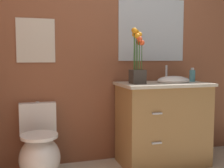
{
  "coord_description": "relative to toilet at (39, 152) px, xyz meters",
  "views": [
    {
      "loc": [
        -0.92,
        -1.42,
        1.12
      ],
      "look_at": [
        -0.13,
        1.16,
        0.88
      ],
      "focal_mm": 44.66,
      "sensor_mm": 36.0,
      "label": 1
    }
  ],
  "objects": [
    {
      "name": "wall_back",
      "position": [
        1.03,
        0.3,
        1.01
      ],
      "size": [
        4.5,
        0.05,
        2.5
      ],
      "primitive_type": "cube",
      "color": "brown",
      "rests_on": "ground_plane"
    },
    {
      "name": "toilet",
      "position": [
        0.0,
        0.0,
        0.0
      ],
      "size": [
        0.38,
        0.59,
        0.69
      ],
      "color": "white",
      "rests_on": "ground_plane"
    },
    {
      "name": "vanity_cabinet",
      "position": [
        1.28,
        -0.03,
        0.2
      ],
      "size": [
        0.94,
        0.56,
        1.05
      ],
      "color": "#9E7242",
      "rests_on": "ground_plane"
    },
    {
      "name": "flower_vase",
      "position": [
        0.97,
        -0.05,
        0.84
      ],
      "size": [
        0.14,
        0.14,
        0.56
      ],
      "color": "#38332D",
      "rests_on": "vanity_cabinet"
    },
    {
      "name": "soap_bottle",
      "position": [
        1.65,
        0.02,
        0.7
      ],
      "size": [
        0.06,
        0.06,
        0.15
      ],
      "color": "teal",
      "rests_on": "vanity_cabinet"
    },
    {
      "name": "wall_poster",
      "position": [
        0.0,
        0.27,
        1.06
      ],
      "size": [
        0.38,
        0.01,
        0.44
      ],
      "primitive_type": "cube",
      "color": "beige"
    },
    {
      "name": "wall_mirror",
      "position": [
        1.28,
        0.27,
        1.21
      ],
      "size": [
        0.8,
        0.01,
        0.7
      ],
      "primitive_type": "cube",
      "color": "#B2BCC6"
    }
  ]
}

